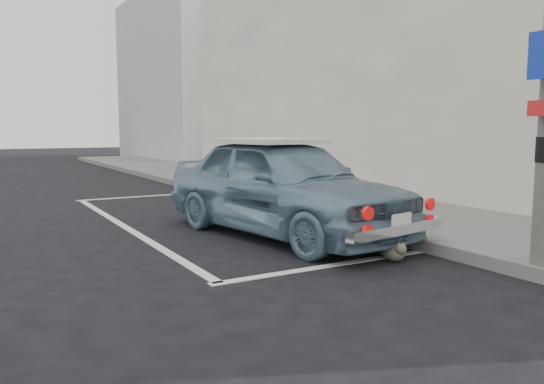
% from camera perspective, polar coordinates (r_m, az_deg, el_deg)
% --- Properties ---
extents(ground, '(80.00, 80.00, 0.00)m').
position_cam_1_polar(ground, '(6.10, 0.08, -7.46)').
color(ground, black).
rests_on(ground, ground).
extents(sidewalk, '(2.80, 40.00, 0.15)m').
position_cam_1_polar(sidewalk, '(9.53, 10.72, -1.95)').
color(sidewalk, '#60605B').
rests_on(sidewalk, ground).
extents(shop_building, '(3.50, 18.00, 7.00)m').
position_cam_1_polar(shop_building, '(13.17, 15.85, 15.20)').
color(shop_building, beige).
rests_on(shop_building, ground).
extents(building_far, '(3.50, 10.00, 8.00)m').
position_cam_1_polar(building_far, '(26.90, -9.94, 12.01)').
color(building_far, '#B6ADA5').
rests_on(building_far, ground).
extents(pline_rear, '(3.00, 0.12, 0.01)m').
position_cam_1_polar(pline_rear, '(5.97, 6.72, -7.80)').
color(pline_rear, silver).
rests_on(pline_rear, ground).
extents(pline_front, '(3.00, 0.12, 0.01)m').
position_cam_1_polar(pline_front, '(12.21, -13.37, -0.44)').
color(pline_front, silver).
rests_on(pline_front, ground).
extents(pline_side, '(0.12, 7.00, 0.01)m').
position_cam_1_polar(pline_side, '(8.51, -15.56, -3.61)').
color(pline_side, silver).
rests_on(pline_side, ground).
extents(retro_coupe, '(2.26, 4.34, 1.41)m').
position_cam_1_polar(retro_coupe, '(7.49, 1.22, 0.74)').
color(retro_coupe, slate).
rests_on(retro_coupe, ground).
extents(cat, '(0.26, 0.47, 0.26)m').
position_cam_1_polar(cat, '(6.23, 13.03, -6.22)').
color(cat, '#6B5E51').
rests_on(cat, ground).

